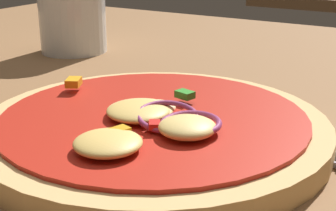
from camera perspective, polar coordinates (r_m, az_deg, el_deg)
name	(u,v)px	position (r m, az deg, el deg)	size (l,w,h in m)	color
dining_table	(151,138)	(0.40, -1.98, -3.77)	(1.16, 0.99, 0.03)	brown
pizza	(153,127)	(0.36, -1.68, -2.47)	(0.25, 0.25, 0.03)	tan
beer_glass	(72,16)	(0.63, -10.84, 9.96)	(0.08, 0.08, 0.10)	silver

